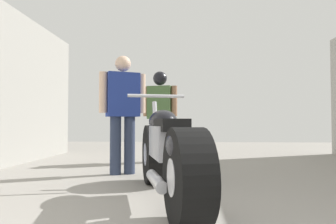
% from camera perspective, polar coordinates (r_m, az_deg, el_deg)
% --- Properties ---
extents(ground_plane, '(15.73, 15.73, 0.00)m').
position_cam_1_polar(ground_plane, '(3.89, 7.20, -12.81)').
color(ground_plane, gray).
extents(motorcycle_maroon_cruiser, '(0.90, 2.27, 1.07)m').
position_cam_1_polar(motorcycle_maroon_cruiser, '(2.92, -0.05, -7.63)').
color(motorcycle_maroon_cruiser, black).
rests_on(motorcycle_maroon_cruiser, ground_plane).
extents(mechanic_in_blue, '(0.66, 0.41, 1.70)m').
position_cam_1_polar(mechanic_in_blue, '(4.45, -8.38, 0.95)').
color(mechanic_in_blue, '#2D3851').
rests_on(mechanic_in_blue, ground_plane).
extents(mechanic_with_helmet, '(0.67, 0.32, 1.70)m').
position_cam_1_polar(mechanic_with_helmet, '(5.77, -1.50, 0.84)').
color(mechanic_with_helmet, '#4C4C4C').
rests_on(mechanic_with_helmet, ground_plane).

